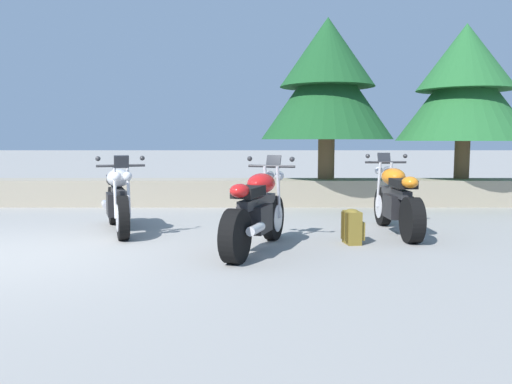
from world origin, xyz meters
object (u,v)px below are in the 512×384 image
Objects in this scene: motorcycle_orange_far_right at (396,201)px; motorcycle_red_centre at (257,212)px; pine_tree_mid_right at (465,85)px; motorcycle_silver_near_left at (118,200)px; pine_tree_mid_left at (327,82)px; rider_backpack at (353,226)px.

motorcycle_red_centre is at bearing -150.32° from motorcycle_orange_far_right.
pine_tree_mid_right is at bearing 46.47° from motorcycle_red_centre.
motorcycle_silver_near_left is at bearing 148.24° from motorcycle_red_centre.
motorcycle_red_centre and motorcycle_orange_far_right have the same top height.
pine_tree_mid_right is (2.35, 3.47, 2.05)m from motorcycle_orange_far_right.
motorcycle_orange_far_right is 0.61× the size of pine_tree_mid_left.
motorcycle_silver_near_left is at bearing -152.77° from pine_tree_mid_right.
pine_tree_mid_left is (1.48, 4.52, 2.11)m from motorcycle_red_centre.
rider_backpack is at bearing -134.77° from motorcycle_orange_far_right.
pine_tree_mid_left is (3.58, 3.23, 2.11)m from motorcycle_silver_near_left.
pine_tree_mid_right is at bearing 2.53° from pine_tree_mid_left.
motorcycle_silver_near_left is 0.61× the size of pine_tree_mid_right.
pine_tree_mid_left reaches higher than pine_tree_mid_right.
motorcycle_silver_near_left is 5.26m from pine_tree_mid_left.
pine_tree_mid_left reaches higher than motorcycle_orange_far_right.
rider_backpack is at bearing -126.32° from pine_tree_mid_right.
motorcycle_red_centre is 0.97× the size of motorcycle_orange_far_right.
rider_backpack is 0.14× the size of pine_tree_mid_left.
motorcycle_red_centre is 0.61× the size of pine_tree_mid_right.
pine_tree_mid_left is at bearing -177.47° from pine_tree_mid_right.
motorcycle_orange_far_right is at bearing -124.05° from pine_tree_mid_right.
motorcycle_red_centre is 1.36m from rider_backpack.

